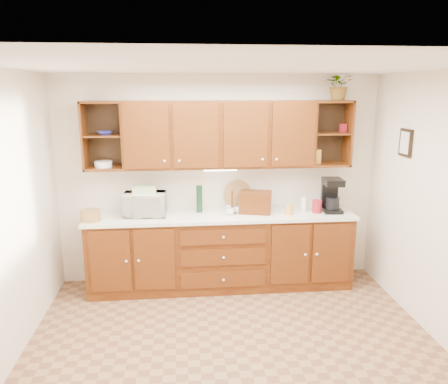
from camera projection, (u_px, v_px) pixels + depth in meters
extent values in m
plane|color=olive|center=(235.00, 352.00, 4.12)|extent=(4.00, 4.00, 0.00)
plane|color=white|center=(237.00, 66.00, 3.53)|extent=(4.00, 4.00, 0.00)
plane|color=#EFE0C9|center=(219.00, 180.00, 5.52)|extent=(4.00, 0.00, 4.00)
cube|color=#3C1406|center=(221.00, 252.00, 5.43)|extent=(3.20, 0.60, 0.90)
cube|color=white|center=(221.00, 216.00, 5.31)|extent=(3.24, 0.64, 0.04)
cube|color=#3C1406|center=(220.00, 134.00, 5.23)|extent=(2.30, 0.33, 0.80)
cube|color=black|center=(105.00, 134.00, 5.24)|extent=(0.45, 0.02, 0.80)
cube|color=black|center=(327.00, 132.00, 5.50)|extent=(0.45, 0.02, 0.80)
cube|color=#3C1406|center=(103.00, 136.00, 5.10)|extent=(0.43, 0.30, 0.02)
cube|color=#3C1406|center=(331.00, 133.00, 5.36)|extent=(0.43, 0.30, 0.02)
cube|color=#3C1406|center=(333.00, 101.00, 5.27)|extent=(0.45, 0.33, 0.03)
cube|color=white|center=(220.00, 170.00, 5.27)|extent=(0.40, 0.05, 0.02)
cube|color=black|center=(406.00, 143.00, 4.76)|extent=(0.03, 0.24, 0.30)
cylinder|color=#A47A44|center=(91.00, 215.00, 5.02)|extent=(0.26, 0.26, 0.13)
imported|color=beige|center=(145.00, 204.00, 5.22)|extent=(0.50, 0.35, 0.27)
cube|color=#E0E36B|center=(144.00, 190.00, 5.18)|extent=(0.29, 0.22, 0.08)
cylinder|color=#10311B|center=(199.00, 199.00, 5.35)|extent=(0.08, 0.08, 0.33)
cylinder|color=#A47A44|center=(238.00, 207.00, 5.57)|extent=(0.37, 0.14, 0.36)
cube|color=#3C1406|center=(255.00, 202.00, 5.33)|extent=(0.43, 0.33, 0.27)
cylinder|color=#3C1406|center=(232.00, 202.00, 5.30)|extent=(0.02, 0.02, 0.28)
cylinder|color=#3C1406|center=(232.00, 213.00, 5.33)|extent=(0.11, 0.11, 0.02)
imported|color=white|center=(238.00, 210.00, 5.34)|extent=(0.11, 0.11, 0.08)
imported|color=white|center=(228.00, 209.00, 5.38)|extent=(0.11, 0.11, 0.08)
imported|color=white|center=(230.00, 212.00, 5.26)|extent=(0.11, 0.11, 0.08)
cylinder|color=maroon|center=(317.00, 206.00, 5.35)|extent=(0.15, 0.15, 0.16)
cylinder|color=white|center=(304.00, 204.00, 5.42)|extent=(0.09, 0.09, 0.17)
cylinder|color=gold|center=(289.00, 209.00, 5.28)|extent=(0.09, 0.09, 0.12)
cube|color=black|center=(332.00, 210.00, 5.40)|extent=(0.24, 0.30, 0.04)
cube|color=black|center=(329.00, 194.00, 5.47)|extent=(0.20, 0.08, 0.36)
cube|color=black|center=(333.00, 182.00, 5.32)|extent=(0.24, 0.30, 0.08)
cylinder|color=black|center=(333.00, 203.00, 5.36)|extent=(0.18, 0.18, 0.16)
imported|color=navy|center=(105.00, 133.00, 5.07)|extent=(0.23, 0.23, 0.04)
cylinder|color=white|center=(103.00, 164.00, 5.16)|extent=(0.25, 0.25, 0.07)
cube|color=gold|center=(316.00, 157.00, 5.39)|extent=(0.11, 0.09, 0.17)
cube|color=maroon|center=(343.00, 128.00, 5.35)|extent=(0.08, 0.07, 0.11)
imported|color=#999999|center=(339.00, 84.00, 5.18)|extent=(0.42, 0.39, 0.37)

